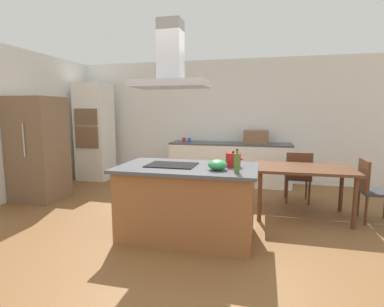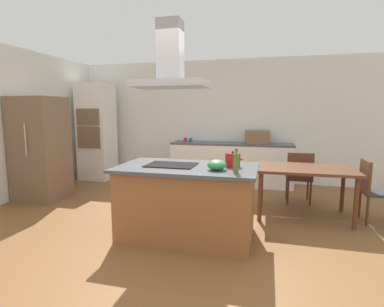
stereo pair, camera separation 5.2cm
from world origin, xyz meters
name	(u,v)px [view 2 (the right image)]	position (x,y,z in m)	size (l,w,h in m)	color
ground	(210,201)	(0.00, 1.50, 0.00)	(16.00, 16.00, 0.00)	brown
wall_back	(225,121)	(0.00, 3.25, 1.35)	(7.20, 0.10, 2.70)	white
wall_left	(19,124)	(-3.45, 1.00, 1.35)	(0.10, 8.80, 2.70)	white
kitchen_island	(187,201)	(0.00, 0.00, 0.45)	(1.70, 1.00, 0.90)	#995B33
cooktop	(171,165)	(-0.20, 0.00, 0.91)	(0.60, 0.44, 0.01)	black
tea_kettle	(233,160)	(0.55, 0.10, 0.98)	(0.23, 0.18, 0.19)	#B21E19
olive_oil_bottle	(236,163)	(0.63, -0.28, 1.01)	(0.06, 0.06, 0.26)	#47722D
mixing_bowl	(217,165)	(0.40, -0.16, 0.96)	(0.22, 0.22, 0.12)	#33934C
back_counter	(231,164)	(0.20, 2.88, 0.45)	(2.58, 0.62, 0.90)	white
countertop_microwave	(258,137)	(0.74, 2.88, 1.04)	(0.50, 0.38, 0.28)	brown
coffee_mug_red	(185,140)	(-0.84, 2.90, 0.95)	(0.08, 0.08, 0.09)	red
coffee_mug_blue	(191,140)	(-0.70, 2.86, 0.95)	(0.08, 0.08, 0.09)	#2D56B2
wall_oven_stack	(97,132)	(-2.90, 2.65, 1.10)	(0.70, 0.66, 2.20)	white
refrigerator	(40,149)	(-2.98, 0.95, 0.91)	(0.80, 0.73, 1.82)	brown
dining_table	(304,173)	(1.49, 1.12, 0.67)	(1.40, 0.90, 0.75)	#59331E
chair_at_right_end	(373,187)	(2.41, 1.12, 0.51)	(0.42, 0.42, 0.89)	#333338
chair_facing_back_wall	(299,174)	(1.49, 1.78, 0.51)	(0.42, 0.42, 0.89)	#333338
range_hood	(170,66)	(-0.20, 0.00, 2.10)	(0.90, 0.55, 0.78)	#ADADB2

